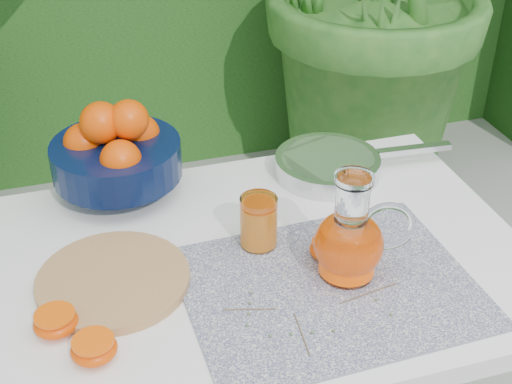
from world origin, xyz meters
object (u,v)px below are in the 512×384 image
object	(u,v)px
cutting_board	(113,280)
saute_pan	(329,164)
white_table	(259,290)
juice_pitcher	(350,241)
fruit_bowl	(116,151)

from	to	relation	value
cutting_board	saute_pan	distance (m)	0.55
white_table	saute_pan	world-z (taller)	saute_pan
juice_pitcher	white_table	bearing A→B (deg)	145.23
white_table	fruit_bowl	size ratio (longest dim) A/B	3.60
white_table	fruit_bowl	bearing A→B (deg)	125.49
white_table	juice_pitcher	world-z (taller)	juice_pitcher
saute_pan	fruit_bowl	bearing A→B (deg)	172.01
fruit_bowl	juice_pitcher	xyz separation A→B (m)	(0.35, -0.40, -0.02)
cutting_board	juice_pitcher	distance (m)	0.42
juice_pitcher	fruit_bowl	bearing A→B (deg)	131.57
white_table	juice_pitcher	distance (m)	0.23
cutting_board	juice_pitcher	bearing A→B (deg)	-13.24
cutting_board	fruit_bowl	xyz separation A→B (m)	(0.05, 0.30, 0.09)
fruit_bowl	saute_pan	size ratio (longest dim) A/B	0.68
fruit_bowl	juice_pitcher	size ratio (longest dim) A/B	1.37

